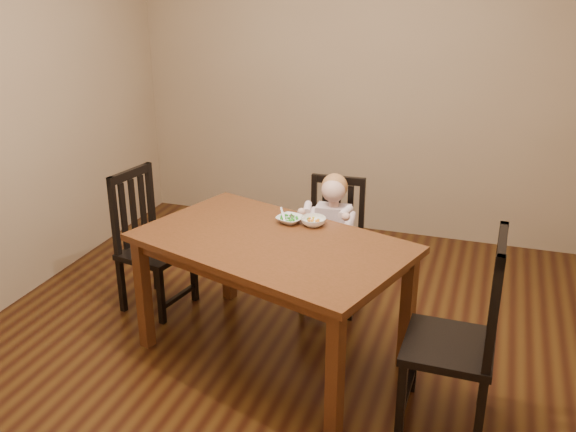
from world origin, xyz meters
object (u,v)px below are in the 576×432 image
(dining_table, at_px, (272,254))
(chair_right, at_px, (461,338))
(bowl_veg, at_px, (313,221))
(bowl_peas, at_px, (290,219))
(chair_left, at_px, (150,243))
(chair_child, at_px, (333,246))
(toddler, at_px, (332,230))

(dining_table, distance_m, chair_right, 1.16)
(chair_right, bearing_deg, dining_table, 76.22)
(dining_table, xyz_separation_m, bowl_veg, (0.16, 0.30, 0.11))
(bowl_peas, bearing_deg, dining_table, -92.85)
(dining_table, xyz_separation_m, chair_left, (-1.01, 0.33, -0.21))
(chair_child, relative_size, bowl_peas, 5.82)
(chair_left, bearing_deg, chair_right, 84.09)
(bowl_veg, bearing_deg, bowl_peas, -178.56)
(toddler, height_order, bowl_veg, toddler)
(dining_table, xyz_separation_m, toddler, (0.18, 0.71, -0.11))
(dining_table, distance_m, chair_child, 0.82)
(chair_left, height_order, chair_right, chair_right)
(chair_left, xyz_separation_m, toddler, (1.19, 0.38, 0.10))
(dining_table, xyz_separation_m, bowl_peas, (0.01, 0.29, 0.11))
(bowl_peas, distance_m, bowl_veg, 0.15)
(dining_table, height_order, chair_child, chair_child)
(chair_left, relative_size, bowl_veg, 6.33)
(toddler, xyz_separation_m, bowl_veg, (-0.02, -0.42, 0.22))
(dining_table, relative_size, bowl_veg, 11.37)
(toddler, bearing_deg, chair_left, 15.05)
(dining_table, relative_size, bowl_peas, 11.26)
(chair_left, relative_size, bowl_peas, 6.26)
(bowl_peas, height_order, bowl_veg, bowl_veg)
(chair_left, bearing_deg, chair_child, 120.09)
(bowl_peas, bearing_deg, chair_right, -28.01)
(chair_child, relative_size, bowl_veg, 5.88)
(chair_child, height_order, bowl_peas, chair_child)
(dining_table, bearing_deg, chair_right, -14.66)
(bowl_peas, bearing_deg, chair_child, 70.80)
(dining_table, height_order, chair_right, chair_right)
(bowl_veg, bearing_deg, toddler, 87.90)
(toddler, relative_size, bowl_veg, 3.39)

